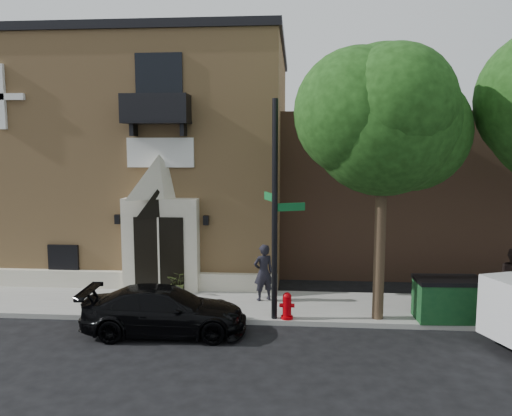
{
  "coord_description": "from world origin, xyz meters",
  "views": [
    {
      "loc": [
        3.59,
        -13.77,
        5.1
      ],
      "look_at": [
        2.33,
        2.0,
        3.15
      ],
      "focal_mm": 35.0,
      "sensor_mm": 36.0,
      "label": 1
    }
  ],
  "objects": [
    {
      "name": "dumpster",
      "position": [
        7.99,
        0.48,
        0.77
      ],
      "size": [
        1.91,
        1.14,
        1.22
      ],
      "rotation": [
        0.0,
        0.0,
        0.05
      ],
      "color": "#0F371A",
      "rests_on": "sidewalk"
    },
    {
      "name": "neighbour_building",
      "position": [
        12.0,
        9.0,
        3.2
      ],
      "size": [
        18.0,
        8.0,
        6.4
      ],
      "primitive_type": "cube",
      "color": "brown",
      "rests_on": "ground"
    },
    {
      "name": "church",
      "position": [
        -2.99,
        7.95,
        4.63
      ],
      "size": [
        12.2,
        11.01,
        9.3
      ],
      "color": "tan",
      "rests_on": "ground"
    },
    {
      "name": "street_sign",
      "position": [
        3.02,
        0.23,
        3.31
      ],
      "size": [
        1.21,
        0.94,
        6.27
      ],
      "rotation": [
        0.0,
        0.0,
        0.37
      ],
      "color": "black",
      "rests_on": "sidewalk"
    },
    {
      "name": "planter",
      "position": [
        -0.34,
        2.43,
        0.54
      ],
      "size": [
        0.77,
        0.69,
        0.77
      ],
      "primitive_type": "imported",
      "rotation": [
        0.0,
        0.0,
        -0.14
      ],
      "color": "#485826",
      "rests_on": "sidewalk"
    },
    {
      "name": "black_sedan",
      "position": [
        0.06,
        -0.83,
        0.65
      ],
      "size": [
        4.56,
        2.06,
        1.3
      ],
      "primitive_type": "imported",
      "rotation": [
        0.0,
        0.0,
        1.63
      ],
      "color": "black",
      "rests_on": "ground"
    },
    {
      "name": "ground",
      "position": [
        0.0,
        0.0,
        0.0
      ],
      "size": [
        120.0,
        120.0,
        0.0
      ],
      "primitive_type": "plane",
      "color": "black",
      "rests_on": "ground"
    },
    {
      "name": "street_tree_left",
      "position": [
        6.03,
        0.35,
        5.87
      ],
      "size": [
        4.97,
        4.38,
        7.77
      ],
      "color": "#38281C",
      "rests_on": "sidewalk"
    },
    {
      "name": "pedestrian_near",
      "position": [
        2.58,
        1.9,
        1.07
      ],
      "size": [
        0.8,
        0.69,
        1.84
      ],
      "primitive_type": "imported",
      "rotation": [
        0.0,
        0.0,
        3.6
      ],
      "color": "black",
      "rests_on": "sidewalk"
    },
    {
      "name": "fire_hydrant",
      "position": [
        3.38,
        0.2,
        0.53
      ],
      "size": [
        0.44,
        0.35,
        0.78
      ],
      "color": "#AC0006",
      "rests_on": "sidewalk"
    },
    {
      "name": "sidewalk",
      "position": [
        1.0,
        1.5,
        0.07
      ],
      "size": [
        42.0,
        3.0,
        0.15
      ],
      "primitive_type": "cube",
      "color": "gray",
      "rests_on": "ground"
    }
  ]
}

